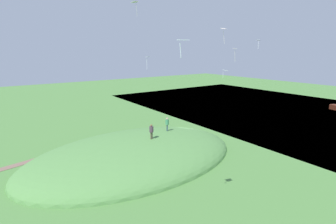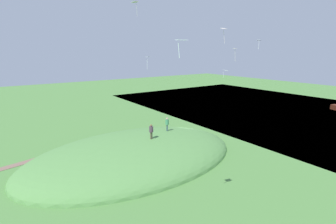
% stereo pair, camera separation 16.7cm
% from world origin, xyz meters
% --- Properties ---
extents(ground_plane, '(160.00, 160.00, 0.00)m').
position_xyz_m(ground_plane, '(0.00, 0.00, 0.00)').
color(ground_plane, '#497A3A').
extents(lake_water, '(45.29, 80.00, 0.40)m').
position_xyz_m(lake_water, '(-27.63, 0.00, -0.20)').
color(lake_water, '#295178').
rests_on(lake_water, ground_plane).
extents(grass_hill, '(26.24, 16.63, 4.67)m').
position_xyz_m(grass_hill, '(10.32, 2.88, 0.00)').
color(grass_hill, '#508343').
rests_on(grass_hill, ground_plane).
extents(person_watching_kites, '(0.57, 0.57, 1.78)m').
position_xyz_m(person_watching_kites, '(8.56, 3.94, 3.40)').
color(person_watching_kites, brown).
rests_on(person_watching_kites, grass_hill).
extents(person_walking_path, '(0.63, 0.63, 1.78)m').
position_xyz_m(person_walking_path, '(4.93, 1.96, 3.23)').
color(person_walking_path, '#22374E').
rests_on(person_walking_path, grass_hill).
extents(kite_0, '(0.83, 0.69, 2.07)m').
position_xyz_m(kite_0, '(1.95, -7.72, 11.26)').
color(kite_0, white).
extents(kite_1, '(0.65, 0.72, 1.41)m').
position_xyz_m(kite_1, '(-11.73, 2.87, 13.87)').
color(kite_1, white).
extents(kite_3, '(0.70, 0.56, 1.03)m').
position_xyz_m(kite_3, '(13.97, 16.44, 12.86)').
color(kite_3, white).
extents(kite_4, '(1.07, 1.14, 1.26)m').
position_xyz_m(kite_4, '(-6.71, 0.92, 9.44)').
color(kite_4, white).
extents(kite_5, '(0.89, 0.63, 2.28)m').
position_xyz_m(kite_5, '(-6.15, 0.73, 15.43)').
color(kite_5, silver).
extents(kite_6, '(0.87, 1.15, 1.90)m').
position_xyz_m(kite_6, '(5.86, -4.23, 18.68)').
color(kite_6, white).
extents(kite_8, '(1.11, 1.08, 1.96)m').
position_xyz_m(kite_8, '(-6.75, 2.54, 12.60)').
color(kite_8, silver).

